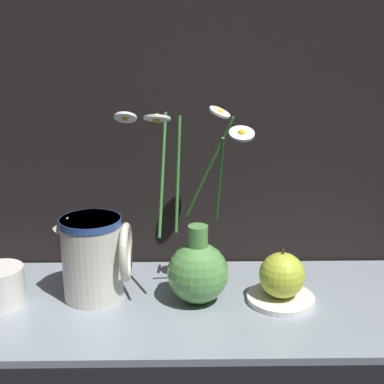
# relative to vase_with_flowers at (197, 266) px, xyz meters

# --- Properties ---
(ground_plane) EXTENTS (6.00, 6.00, 0.00)m
(ground_plane) POSITION_rel_vase_with_flowers_xyz_m (-0.01, -0.01, -0.08)
(ground_plane) COLOR black
(shelf) EXTENTS (0.84, 0.34, 0.01)m
(shelf) POSITION_rel_vase_with_flowers_xyz_m (-0.01, -0.01, -0.07)
(shelf) COLOR gray
(shelf) RESTS_ON ground_plane
(vase_with_flowers) EXTENTS (0.22, 0.15, 0.33)m
(vase_with_flowers) POSITION_rel_vase_with_flowers_xyz_m (0.00, 0.00, 0.00)
(vase_with_flowers) COLOR #59994C
(vase_with_flowers) RESTS_ON shelf
(ceramic_pitcher) EXTENTS (0.13, 0.10, 0.15)m
(ceramic_pitcher) POSITION_rel_vase_with_flowers_xyz_m (-0.18, 0.02, 0.01)
(ceramic_pitcher) COLOR beige
(ceramic_pitcher) RESTS_ON shelf
(saucer_plate) EXTENTS (0.12, 0.12, 0.01)m
(saucer_plate) POSITION_rel_vase_with_flowers_xyz_m (0.14, -0.01, -0.06)
(saucer_plate) COLOR white
(saucer_plate) RESTS_ON shelf
(orange_fruit) EXTENTS (0.08, 0.08, 0.09)m
(orange_fruit) POSITION_rel_vase_with_flowers_xyz_m (0.14, -0.01, -0.02)
(orange_fruit) COLOR #B7C638
(orange_fruit) RESTS_ON saucer_plate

